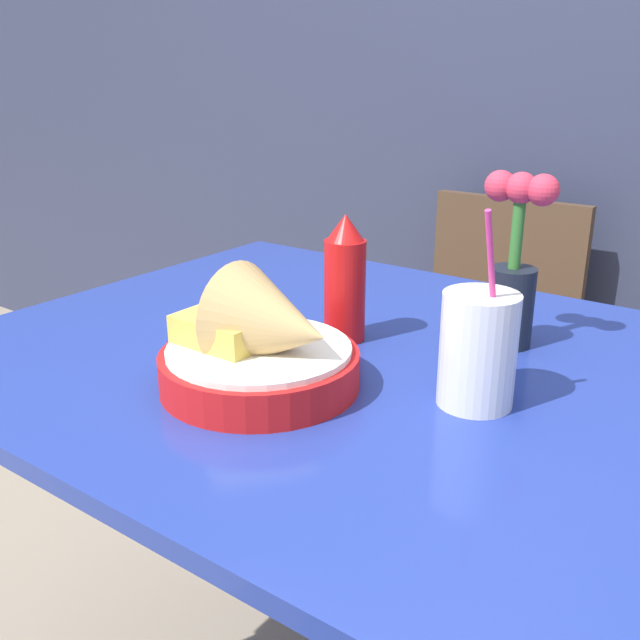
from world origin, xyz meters
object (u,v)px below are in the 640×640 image
(food_basket, at_px, (265,348))
(flower_vase, at_px, (514,269))
(drink_cup, at_px, (478,353))
(chair_far_window, at_px, (486,336))
(ketchup_bottle, at_px, (345,280))

(food_basket, distance_m, flower_vase, 0.38)
(food_basket, distance_m, drink_cup, 0.26)
(chair_far_window, bearing_deg, flower_vase, -65.49)
(drink_cup, bearing_deg, ketchup_bottle, 161.21)
(food_basket, bearing_deg, drink_cup, 27.14)
(chair_far_window, relative_size, ketchup_bottle, 4.53)
(ketchup_bottle, xyz_separation_m, flower_vase, (0.21, 0.12, 0.02))
(ketchup_bottle, xyz_separation_m, drink_cup, (0.25, -0.08, -0.03))
(chair_far_window, distance_m, flower_vase, 0.83)
(food_basket, height_order, flower_vase, flower_vase)
(flower_vase, bearing_deg, drink_cup, -78.12)
(flower_vase, bearing_deg, ketchup_bottle, -149.27)
(ketchup_bottle, bearing_deg, flower_vase, 30.73)
(chair_far_window, bearing_deg, drink_cup, -68.30)
(ketchup_bottle, height_order, drink_cup, drink_cup)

